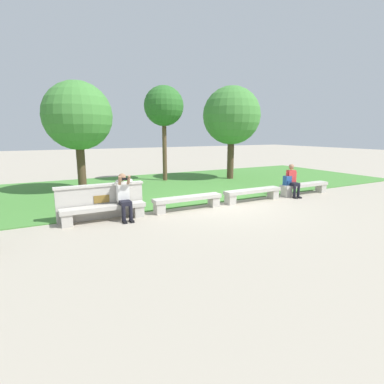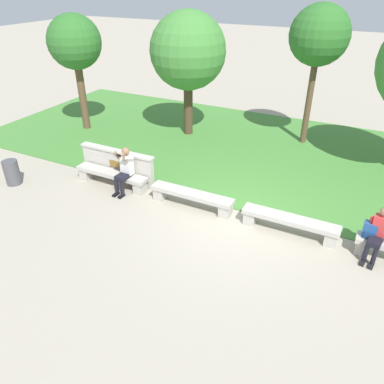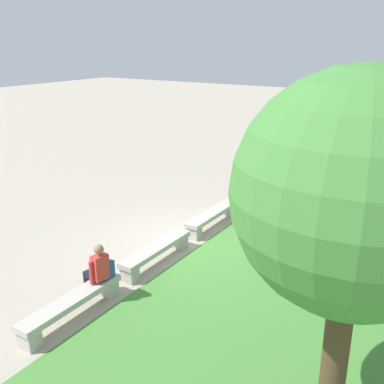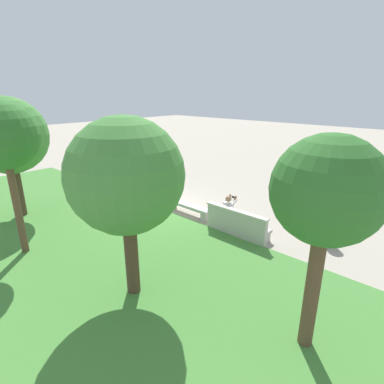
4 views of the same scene
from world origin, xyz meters
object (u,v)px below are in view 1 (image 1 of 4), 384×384
bench_far (304,187)px  person_distant (292,180)px  bench_main (104,210)px  bench_near (188,201)px  tree_far_back (232,116)px  backpack (287,181)px  bench_mid (253,193)px  tree_left_background (164,107)px  tree_behind_wall (78,116)px  person_photographer (124,194)px

bench_far → person_distant: bearing=-175.2°
bench_main → bench_near: 2.66m
bench_main → tree_far_back: size_ratio=0.48×
bench_far → backpack: size_ratio=5.46×
bench_mid → person_distant: bearing=-2.0°
backpack → bench_far: bearing=-1.8°
bench_near → tree_left_background: 7.01m
tree_behind_wall → tree_left_background: tree_left_background is taller
bench_far → tree_left_background: tree_left_background is taller
bench_main → tree_far_back: 9.58m
bench_near → bench_mid: same height
backpack → tree_behind_wall: tree_behind_wall is taller
bench_main → bench_mid: same height
person_distant → tree_far_back: (0.51, 4.87, 2.64)m
bench_near → person_photographer: size_ratio=1.77×
tree_behind_wall → person_distant: bearing=-34.2°
backpack → bench_main: bearing=-179.8°
person_distant → tree_left_background: bearing=115.5°
backpack → tree_far_back: bearing=81.9°
bench_main → tree_behind_wall: 5.50m
bench_main → person_distant: size_ratio=1.86×
person_distant → backpack: person_distant is taller
backpack → person_photographer: bearing=-179.1°
bench_far → person_photographer: person_photographer is taller
person_distant → backpack: bearing=149.8°
bench_main → backpack: (7.05, 0.03, 0.32)m
bench_mid → person_photographer: bearing=-179.1°
bench_far → bench_main: bearing=180.0°
bench_mid → bench_main: bearing=180.0°
bench_mid → person_photographer: size_ratio=1.77×
tree_behind_wall → person_photographer: bearing=-84.9°
bench_main → tree_left_background: 8.09m
tree_behind_wall → tree_left_background: 4.44m
bench_mid → tree_behind_wall: (-5.19, 4.74, 2.79)m
bench_far → person_photographer: size_ratio=1.77×
backpack → tree_left_background: tree_left_background is taller
bench_far → tree_behind_wall: size_ratio=0.52×
bench_far → tree_far_back: bearing=93.1°
bench_far → person_distant: 0.86m
bench_near → bench_far: size_ratio=1.00×
bench_far → tree_behind_wall: tree_behind_wall is taller
backpack → tree_far_back: size_ratio=0.09×
person_distant → backpack: size_ratio=2.94×
tree_left_background → tree_far_back: size_ratio=0.98×
person_distant → tree_far_back: tree_far_back is taller
bench_mid → person_distant: person_distant is taller
person_photographer → tree_far_back: (7.16, 4.88, 2.58)m
person_photographer → tree_far_back: bearing=34.3°
tree_far_back → bench_far: bearing=-86.9°
person_photographer → backpack: 6.49m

